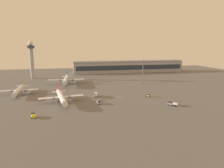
{
  "coord_description": "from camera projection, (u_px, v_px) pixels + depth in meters",
  "views": [
    {
      "loc": [
        -35.64,
        -139.66,
        37.46
      ],
      "look_at": [
        1.14,
        31.69,
        4.0
      ],
      "focal_mm": 32.14,
      "sensor_mm": 36.0,
      "label": 1
    }
  ],
  "objects": [
    {
      "name": "ground_plane",
      "position": [
        119.0,
        97.0,
        148.5
      ],
      "size": [
        416.0,
        416.0,
        0.0
      ],
      "primitive_type": "plane",
      "color": "#605E5B"
    },
    {
      "name": "terminal_building",
      "position": [
        129.0,
        66.0,
        290.16
      ],
      "size": [
        157.86,
        22.4,
        16.4
      ],
      "color": "#9EA3AD",
      "rests_on": "ground"
    },
    {
      "name": "control_tower",
      "position": [
        31.0,
        57.0,
        228.17
      ],
      "size": [
        8.0,
        8.0,
        43.09
      ],
      "color": "#A8A8B2",
      "rests_on": "ground"
    },
    {
      "name": "airplane_mid_apron",
      "position": [
        61.0,
        97.0,
        134.48
      ],
      "size": [
        29.84,
        38.21,
        9.81
      ],
      "rotation": [
        0.0,
        0.0,
        3.29
      ],
      "color": "white",
      "rests_on": "ground"
    },
    {
      "name": "airplane_taxiway_distant",
      "position": [
        19.0,
        90.0,
        155.65
      ],
      "size": [
        28.71,
        36.9,
        9.47
      ],
      "rotation": [
        0.0,
        0.0,
        3.18
      ],
      "color": "silver",
      "rests_on": "ground"
    },
    {
      "name": "airplane_far_stand",
      "position": [
        66.0,
        80.0,
        199.07
      ],
      "size": [
        35.58,
        45.73,
        11.73
      ],
      "rotation": [
        0.0,
        0.0,
        3.09
      ],
      "color": "silver",
      "rests_on": "ground"
    },
    {
      "name": "catering_truck",
      "position": [
        96.0,
        94.0,
        150.31
      ],
      "size": [
        3.54,
        6.03,
        3.05
      ],
      "rotation": [
        0.0,
        0.0,
        6.06
      ],
      "color": "white",
      "rests_on": "ground"
    },
    {
      "name": "fuel_truck",
      "position": [
        173.0,
        104.0,
        127.22
      ],
      "size": [
        5.57,
        6.23,
        2.35
      ],
      "rotation": [
        0.0,
        0.0,
        0.67
      ],
      "color": "gray",
      "rests_on": "ground"
    },
    {
      "name": "maintenance_van",
      "position": [
        99.0,
        102.0,
        130.88
      ],
      "size": [
        2.55,
        4.38,
        2.25
      ],
      "rotation": [
        0.0,
        0.0,
        3.29
      ],
      "color": "gray",
      "rests_on": "ground"
    },
    {
      "name": "cargo_loader",
      "position": [
        33.0,
        115.0,
        106.15
      ],
      "size": [
        2.93,
        4.5,
        2.25
      ],
      "rotation": [
        0.0,
        0.0,
        0.25
      ],
      "color": "yellow",
      "rests_on": "ground"
    },
    {
      "name": "pushback_tug",
      "position": [
        148.0,
        95.0,
        149.32
      ],
      "size": [
        2.93,
        3.55,
        2.05
      ],
      "rotation": [
        0.0,
        0.0,
        3.58
      ],
      "color": "yellow",
      "rests_on": "ground"
    },
    {
      "name": "apron_light_west",
      "position": [
        143.0,
        70.0,
        200.23
      ],
      "size": [
        4.8,
        0.9,
        23.24
      ],
      "color": "slate",
      "rests_on": "ground"
    }
  ]
}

